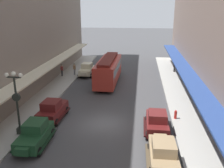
{
  "coord_description": "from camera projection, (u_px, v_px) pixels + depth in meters",
  "views": [
    {
      "loc": [
        3.03,
        -19.94,
        9.98
      ],
      "look_at": [
        0.0,
        6.0,
        1.8
      ],
      "focal_mm": 40.14,
      "sensor_mm": 36.0,
      "label": 1
    }
  ],
  "objects": [
    {
      "name": "sidewalk_left",
      "position": [
        24.0,
        118.0,
        23.03
      ],
      "size": [
        3.0,
        60.0,
        0.15
      ],
      "primitive_type": "cube",
      "color": "#A8A59E",
      "rests_on": "ground"
    },
    {
      "name": "lamp_post_with_clock",
      "position": [
        17.0,
        100.0,
        19.34
      ],
      "size": [
        1.42,
        0.44,
        5.16
      ],
      "color": "black",
      "rests_on": "sidewalk_left"
    },
    {
      "name": "parked_car_3",
      "position": [
        157.0,
        121.0,
        20.48
      ],
      "size": [
        2.14,
        4.26,
        1.84
      ],
      "color": "#591919",
      "rests_on": "ground"
    },
    {
      "name": "pedestrian_2",
      "position": [
        174.0,
        67.0,
        38.69
      ],
      "size": [
        0.36,
        0.24,
        1.64
      ],
      "color": "#2D2D33",
      "rests_on": "sidewalk_right"
    },
    {
      "name": "parked_car_0",
      "position": [
        163.0,
        153.0,
        16.11
      ],
      "size": [
        2.21,
        4.29,
        1.84
      ],
      "color": "#997F5B",
      "rests_on": "ground"
    },
    {
      "name": "ground_plane",
      "position": [
        104.0,
        123.0,
        22.22
      ],
      "size": [
        200.0,
        200.0,
        0.0
      ],
      "primitive_type": "plane",
      "color": "#424244"
    },
    {
      "name": "parked_car_1",
      "position": [
        87.0,
        69.0,
        37.27
      ],
      "size": [
        2.14,
        4.26,
        1.84
      ],
      "color": "beige",
      "rests_on": "ground"
    },
    {
      "name": "sidewalk_right",
      "position": [
        191.0,
        127.0,
        21.36
      ],
      "size": [
        3.0,
        60.0,
        0.15
      ],
      "primitive_type": "cube",
      "color": "#A8A59E",
      "rests_on": "ground"
    },
    {
      "name": "pedestrian_1",
      "position": [
        62.0,
        70.0,
        36.47
      ],
      "size": [
        0.36,
        0.28,
        1.67
      ],
      "color": "#2D2D33",
      "rests_on": "sidewalk_left"
    },
    {
      "name": "fire_hydrant",
      "position": [
        176.0,
        114.0,
        22.7
      ],
      "size": [
        0.24,
        0.24,
        0.82
      ],
      "color": "#B21E19",
      "rests_on": "sidewalk_right"
    },
    {
      "name": "pedestrian_0",
      "position": [
        74.0,
        69.0,
        37.0
      ],
      "size": [
        0.36,
        0.28,
        1.67
      ],
      "color": "slate",
      "rests_on": "sidewalk_left"
    },
    {
      "name": "parked_car_2",
      "position": [
        52.0,
        109.0,
        22.84
      ],
      "size": [
        2.29,
        4.31,
        1.84
      ],
      "color": "#591919",
      "rests_on": "ground"
    },
    {
      "name": "streetcar",
      "position": [
        108.0,
        69.0,
        33.25
      ],
      "size": [
        2.64,
        9.63,
        3.46
      ],
      "color": "#A52D23",
      "rests_on": "ground"
    },
    {
      "name": "parked_car_4",
      "position": [
        35.0,
        134.0,
        18.49
      ],
      "size": [
        2.2,
        4.28,
        1.84
      ],
      "color": "#193D23",
      "rests_on": "ground"
    }
  ]
}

